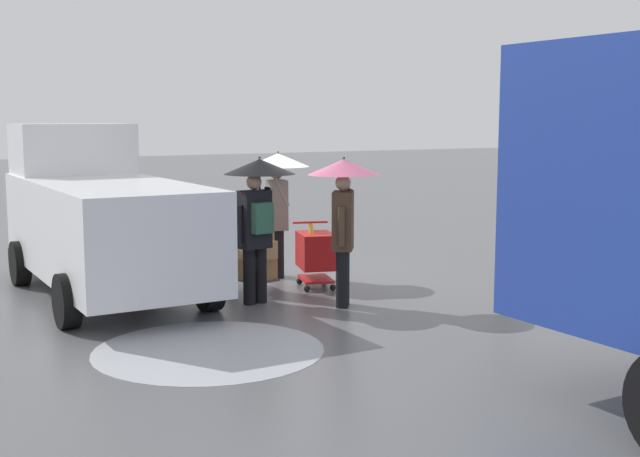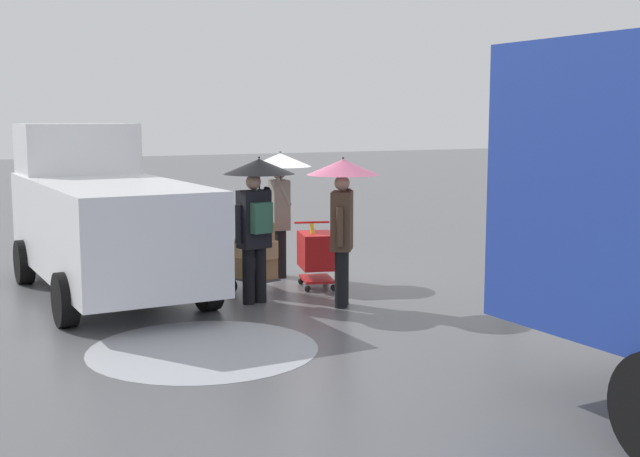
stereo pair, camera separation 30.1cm
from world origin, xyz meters
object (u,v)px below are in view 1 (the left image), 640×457
Objects in this scene: pedestrian_white_side at (278,185)px; street_lamp at (509,136)px; shopping_cart_vendor at (316,252)px; pedestrian_black_side at (258,196)px; cargo_van_parked_right at (101,218)px; hand_dolly_boxes at (255,254)px; pedestrian_pink_side at (343,196)px.

street_lamp reaches higher than pedestrian_white_side.
pedestrian_white_side is 0.56× the size of street_lamp.
shopping_cart_vendor is at bearing -4.75° from street_lamp.
pedestrian_black_side reaches higher than shopping_cart_vendor.
cargo_van_parked_right is 3.37m from shopping_cart_vendor.
shopping_cart_vendor is at bearing 97.17° from pedestrian_white_side.
pedestrian_black_side is at bearing 68.05° from hand_dolly_boxes.
hand_dolly_boxes is at bearing -6.58° from shopping_cart_vendor.
pedestrian_pink_side is (0.28, 1.28, 1.02)m from shopping_cart_vendor.
pedestrian_black_side is (0.27, 0.66, 0.95)m from hand_dolly_boxes.
cargo_van_parked_right is at bearing -12.89° from street_lamp.
cargo_van_parked_right is at bearing -45.18° from pedestrian_black_side.
pedestrian_white_side is at bearing -82.83° from shopping_cart_vendor.
street_lamp is at bearing 175.25° from shopping_cart_vendor.
hand_dolly_boxes is at bearing -62.37° from pedestrian_pink_side.
pedestrian_white_side is (-0.15, -2.33, 0.00)m from pedestrian_pink_side.
hand_dolly_boxes is at bearing -5.14° from street_lamp.
pedestrian_black_side is 5.11m from street_lamp.
pedestrian_black_side is (-1.78, 1.80, 0.39)m from cargo_van_parked_right.
street_lamp is at bearing 174.86° from hand_dolly_boxes.
pedestrian_pink_side is at bearing 137.69° from cargo_van_parked_right.
street_lamp reaches higher than shopping_cart_vendor.
cargo_van_parked_right is 2.49× the size of pedestrian_pink_side.
street_lamp is at bearing 160.71° from pedestrian_white_side.
hand_dolly_boxes is 0.61× the size of pedestrian_pink_side.
street_lamp is at bearing 167.11° from cargo_van_parked_right.
pedestrian_black_side is (1.28, 0.54, 1.00)m from shopping_cart_vendor.
shopping_cart_vendor is 1.72m from pedestrian_black_side.
hand_dolly_boxes reaches higher than shopping_cart_vendor.
cargo_van_parked_right reaches higher than shopping_cart_vendor.
shopping_cart_vendor is at bearing -102.47° from pedestrian_pink_side.
hand_dolly_boxes is 1.85m from pedestrian_pink_side.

